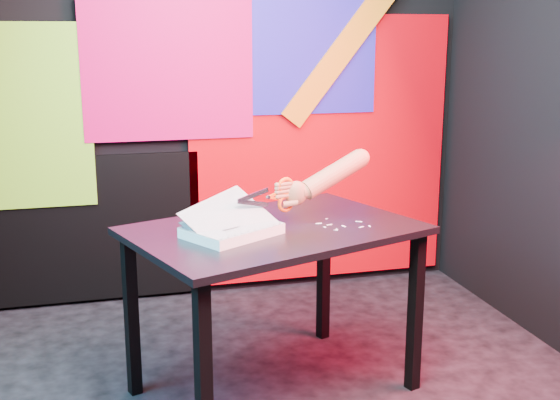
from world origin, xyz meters
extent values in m
cube|color=black|center=(0.00, 1.50, 1.35)|extent=(3.00, 0.01, 2.70)
cube|color=black|center=(0.00, -1.50, 1.35)|extent=(3.00, 0.01, 2.70)
cube|color=#BC000A|center=(0.65, 1.47, 0.85)|extent=(1.60, 0.02, 1.60)
cube|color=#241BAB|center=(0.55, 1.46, 1.45)|extent=(0.85, 0.02, 0.75)
cube|color=#C2044F|center=(-0.25, 1.45, 1.35)|extent=(0.95, 0.02, 0.80)
cube|color=#72C423|center=(-1.05, 1.46, 1.10)|extent=(0.75, 0.02, 1.00)
cube|color=orange|center=(0.85, 1.44, 1.55)|extent=(0.91, 0.02, 1.11)
cube|color=black|center=(-0.75, 1.47, 0.45)|extent=(1.30, 0.02, 0.85)
cube|color=black|center=(-0.34, -0.27, 0.36)|extent=(0.06, 0.06, 0.72)
cube|color=black|center=(-0.56, 0.34, 0.36)|extent=(0.06, 0.06, 0.72)
cube|color=black|center=(0.64, 0.08, 0.36)|extent=(0.06, 0.06, 0.72)
cube|color=black|center=(0.42, 0.69, 0.36)|extent=(0.06, 0.06, 0.72)
cube|color=black|center=(0.04, 0.21, 0.73)|extent=(1.35, 1.12, 0.03)
cube|color=beige|center=(-0.15, 0.13, 0.77)|extent=(0.43, 0.40, 0.04)
cube|color=white|center=(-0.15, 0.13, 0.79)|extent=(0.43, 0.40, 0.00)
cube|color=white|center=(-0.15, 0.13, 0.80)|extent=(0.42, 0.38, 0.11)
cube|color=white|center=(-0.16, 0.15, 0.82)|extent=(0.42, 0.36, 0.18)
cylinder|color=black|center=(-0.23, -0.05, 0.79)|extent=(0.01, 0.01, 0.00)
cylinder|color=black|center=(-0.20, -0.03, 0.79)|extent=(0.01, 0.01, 0.00)
cylinder|color=black|center=(-0.17, -0.01, 0.79)|extent=(0.01, 0.01, 0.00)
cylinder|color=black|center=(-0.14, 0.00, 0.79)|extent=(0.01, 0.01, 0.00)
cylinder|color=black|center=(-0.11, 0.02, 0.79)|extent=(0.01, 0.01, 0.00)
cylinder|color=black|center=(-0.08, 0.04, 0.79)|extent=(0.01, 0.01, 0.00)
cylinder|color=black|center=(-0.05, 0.06, 0.79)|extent=(0.01, 0.01, 0.00)
cylinder|color=black|center=(-0.02, 0.08, 0.79)|extent=(0.01, 0.01, 0.00)
cylinder|color=black|center=(0.01, 0.09, 0.79)|extent=(0.01, 0.01, 0.00)
cylinder|color=black|center=(0.04, 0.11, 0.79)|extent=(0.01, 0.01, 0.00)
cylinder|color=black|center=(-0.35, 0.15, 0.79)|extent=(0.01, 0.01, 0.00)
cylinder|color=black|center=(-0.32, 0.17, 0.79)|extent=(0.01, 0.01, 0.00)
cylinder|color=black|center=(-0.29, 0.19, 0.79)|extent=(0.01, 0.01, 0.00)
cylinder|color=black|center=(-0.26, 0.20, 0.79)|extent=(0.01, 0.01, 0.00)
cylinder|color=black|center=(-0.23, 0.22, 0.79)|extent=(0.01, 0.01, 0.00)
cylinder|color=black|center=(-0.20, 0.24, 0.79)|extent=(0.01, 0.01, 0.00)
cylinder|color=black|center=(-0.17, 0.26, 0.79)|extent=(0.01, 0.01, 0.00)
cylinder|color=black|center=(-0.14, 0.28, 0.79)|extent=(0.01, 0.01, 0.00)
cylinder|color=black|center=(-0.11, 0.29, 0.79)|extent=(0.01, 0.01, 0.00)
cylinder|color=black|center=(-0.08, 0.31, 0.79)|extent=(0.01, 0.01, 0.00)
cube|color=black|center=(-0.25, 0.13, 0.79)|extent=(0.06, 0.04, 0.00)
cube|color=black|center=(-0.15, 0.16, 0.79)|extent=(0.05, 0.03, 0.00)
cube|color=black|center=(-0.16, 0.08, 0.79)|extent=(0.08, 0.05, 0.00)
cube|color=#B6B9CC|center=(-0.05, 0.20, 0.89)|extent=(0.14, 0.05, 0.05)
cube|color=#B6B9CC|center=(-0.05, 0.20, 0.86)|extent=(0.14, 0.05, 0.05)
cylinder|color=#B6B9CC|center=(0.02, 0.22, 0.88)|extent=(0.02, 0.02, 0.02)
cube|color=#F1450E|center=(0.05, 0.23, 0.87)|extent=(0.06, 0.03, 0.02)
cube|color=#F1450E|center=(0.05, 0.23, 0.88)|extent=(0.06, 0.03, 0.02)
torus|color=#F1450E|center=(0.10, 0.25, 0.91)|extent=(0.08, 0.04, 0.08)
torus|color=#F1450E|center=(0.10, 0.25, 0.84)|extent=(0.08, 0.04, 0.08)
ellipsoid|color=#A45C37|center=(0.15, 0.26, 0.88)|extent=(0.10, 0.06, 0.11)
cylinder|color=#A45C37|center=(0.10, 0.25, 0.87)|extent=(0.08, 0.04, 0.02)
cylinder|color=#A45C37|center=(0.10, 0.25, 0.89)|extent=(0.08, 0.04, 0.02)
cylinder|color=#A45C37|center=(0.10, 0.25, 0.91)|extent=(0.07, 0.04, 0.02)
cylinder|color=#A45C37|center=(0.10, 0.25, 0.92)|extent=(0.06, 0.04, 0.02)
cylinder|color=#A45C37|center=(0.12, 0.24, 0.84)|extent=(0.07, 0.03, 0.03)
cylinder|color=#A45C37|center=(0.20, 0.28, 0.88)|extent=(0.08, 0.08, 0.07)
cylinder|color=#A45C37|center=(0.34, 0.32, 0.94)|extent=(0.34, 0.18, 0.20)
sphere|color=#A45C37|center=(0.48, 0.36, 1.00)|extent=(0.08, 0.08, 0.08)
cube|color=white|center=(0.43, 0.12, 0.75)|extent=(0.01, 0.02, 0.00)
cube|color=white|center=(0.33, 0.15, 0.75)|extent=(0.01, 0.03, 0.00)
cube|color=white|center=(0.28, 0.10, 0.75)|extent=(0.02, 0.01, 0.00)
cube|color=white|center=(0.28, 0.18, 0.75)|extent=(0.03, 0.01, 0.00)
cube|color=white|center=(0.30, 0.28, 0.75)|extent=(0.01, 0.01, 0.00)
cube|color=white|center=(0.42, 0.20, 0.75)|extent=(0.03, 0.02, 0.00)
cube|color=white|center=(0.24, 0.22, 0.75)|extent=(0.03, 0.01, 0.00)
cube|color=white|center=(0.25, 0.16, 0.75)|extent=(0.01, 0.02, 0.00)
cube|color=white|center=(0.28, 0.11, 0.75)|extent=(0.02, 0.02, 0.00)
cube|color=white|center=(0.40, 0.12, 0.75)|extent=(0.03, 0.02, 0.00)
camera|label=1|loc=(-0.64, -2.53, 1.54)|focal=45.00mm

